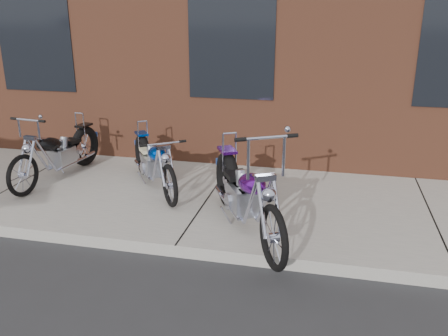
# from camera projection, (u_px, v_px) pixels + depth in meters

# --- Properties ---
(ground) EXTENTS (120.00, 120.00, 0.00)m
(ground) POSITION_uv_depth(u_px,v_px,m) (176.00, 257.00, 5.43)
(ground) COLOR #2C2D30
(ground) RESTS_ON ground
(sidewalk) EXTENTS (22.00, 3.00, 0.15)m
(sidewalk) POSITION_uv_depth(u_px,v_px,m) (209.00, 202.00, 6.79)
(sidewalk) COLOR gray
(sidewalk) RESTS_ON ground
(chopper_purple) EXTENTS (1.26, 2.17, 1.35)m
(chopper_purple) POSITION_uv_depth(u_px,v_px,m) (246.00, 197.00, 5.62)
(chopper_purple) COLOR black
(chopper_purple) RESTS_ON sidewalk
(chopper_blue) EXTENTS (1.30, 1.71, 0.89)m
(chopper_blue) POSITION_uv_depth(u_px,v_px,m) (154.00, 164.00, 7.02)
(chopper_blue) COLOR black
(chopper_blue) RESTS_ON sidewalk
(chopper_third) EXTENTS (0.54, 2.12, 1.08)m
(chopper_third) POSITION_uv_depth(u_px,v_px,m) (59.00, 155.00, 7.41)
(chopper_third) COLOR black
(chopper_third) RESTS_ON sidewalk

